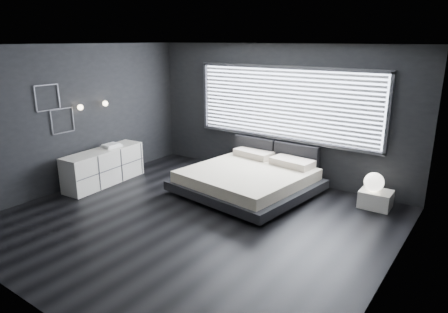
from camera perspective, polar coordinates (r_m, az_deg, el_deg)
The scene contains 12 objects.
room at distance 6.22m, azimuth -4.55°, elevation 2.61°, with size 6.04×6.00×2.80m.
window at distance 8.29m, azimuth 8.63°, elevation 7.44°, with size 4.14×0.09×1.52m.
headboard at distance 8.54m, azimuth 7.25°, elevation 0.60°, with size 1.96×0.16×0.52m.
sconce_near at distance 8.33m, azimuth -19.85°, elevation 6.62°, with size 0.18×0.11×0.11m.
sconce_far at distance 8.68m, azimuth -16.61°, elevation 7.27°, with size 0.18×0.11×0.11m.
wall_art_upper at distance 8.06m, azimuth -23.90°, elevation 7.69°, with size 0.01×0.48×0.48m.
wall_art_lower at distance 8.26m, azimuth -22.05°, elevation 4.76°, with size 0.01×0.48×0.48m.
bed at distance 7.76m, azimuth 3.51°, elevation -3.19°, with size 2.58×2.49×0.60m.
nightstand at distance 7.61m, azimuth 20.84°, elevation -5.70°, with size 0.53×0.44×0.31m, color white.
orb_lamp at distance 7.47m, azimuth 20.64°, elevation -3.43°, with size 0.34×0.34×0.34m, color white.
dresser at distance 8.57m, azimuth -16.75°, elevation -1.40°, with size 0.63×1.82×0.72m.
book_stack at distance 8.63m, azimuth -15.79°, elevation 1.51°, with size 0.30×0.38×0.07m.
Camera 1 is at (3.90, -4.62, 2.88)m, focal length 32.00 mm.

